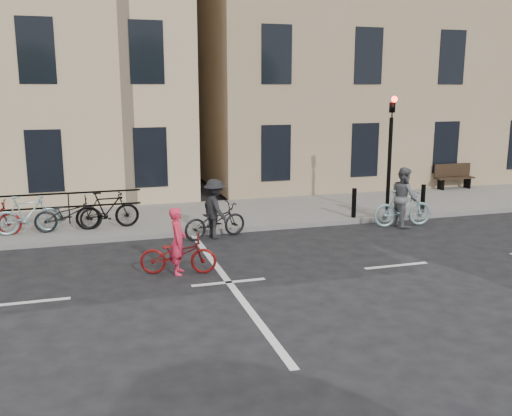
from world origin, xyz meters
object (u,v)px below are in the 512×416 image
object	(u,v)px
traffic_light	(391,141)
cyclist_dark	(215,215)
cyclist_pink	(178,251)
cyclist_grey	(403,203)
bench	(453,175)

from	to	relation	value
traffic_light	cyclist_dark	world-z (taller)	traffic_light
traffic_light	cyclist_pink	size ratio (longest dim) A/B	2.20
cyclist_grey	cyclist_pink	bearing A→B (deg)	112.59
bench	cyclist_pink	world-z (taller)	cyclist_pink
traffic_light	bench	xyz separation A→B (m)	(4.80, 3.39, -1.78)
cyclist_pink	cyclist_dark	size ratio (longest dim) A/B	0.91
bench	cyclist_pink	size ratio (longest dim) A/B	0.90
bench	cyclist_grey	world-z (taller)	cyclist_grey
traffic_light	cyclist_pink	xyz separation A→B (m)	(-7.12, -3.44, -1.93)
cyclist_dark	cyclist_pink	bearing A→B (deg)	136.60
bench	traffic_light	bearing A→B (deg)	-144.75
traffic_light	cyclist_grey	bearing A→B (deg)	-92.78
cyclist_grey	traffic_light	bearing A→B (deg)	0.74
cyclist_grey	cyclist_dark	distance (m)	5.63
traffic_light	cyclist_dark	xyz separation A→B (m)	(-5.67, -0.70, -1.81)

